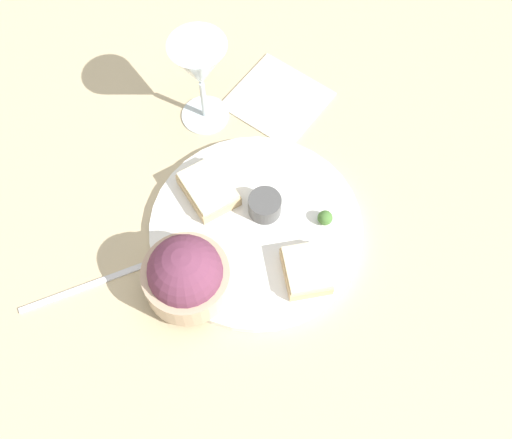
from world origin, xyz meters
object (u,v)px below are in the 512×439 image
at_px(cheese_toast_far, 306,270).
at_px(cheese_toast_near, 208,189).
at_px(sauce_ramekin, 265,205).
at_px(napkin, 278,99).
at_px(fork, 83,287).
at_px(wine_glass, 198,68).
at_px(salad_bowl, 186,275).

bearing_deg(cheese_toast_far, cheese_toast_near, 25.62).
relative_size(cheese_toast_near, cheese_toast_far, 1.12).
distance_m(sauce_ramekin, napkin, 0.20).
bearing_deg(fork, wine_glass, -50.00).
distance_m(cheese_toast_near, cheese_toast_far, 0.18).
height_order(sauce_ramekin, cheese_toast_near, sauce_ramekin).
bearing_deg(cheese_toast_far, napkin, -15.47).
distance_m(sauce_ramekin, fork, 0.27).
relative_size(cheese_toast_far, napkin, 0.44).
bearing_deg(wine_glass, sauce_ramekin, -173.14).
height_order(cheese_toast_near, wine_glass, wine_glass).
xyz_separation_m(salad_bowl, cheese_toast_far, (-0.04, -0.15, -0.02)).
height_order(salad_bowl, cheese_toast_far, salad_bowl).
height_order(cheese_toast_far, wine_glass, wine_glass).
height_order(cheese_toast_far, fork, cheese_toast_far).
distance_m(cheese_toast_near, fork, 0.21).
distance_m(cheese_toast_far, napkin, 0.30).
xyz_separation_m(sauce_ramekin, fork, (-0.01, 0.27, -0.03)).
bearing_deg(salad_bowl, fork, 67.81).
bearing_deg(wine_glass, napkin, -96.98).
relative_size(salad_bowl, napkin, 0.62).
relative_size(wine_glass, fork, 0.91).
bearing_deg(cheese_toast_far, wine_glass, 7.24).
bearing_deg(cheese_toast_far, fork, 71.19).
relative_size(sauce_ramekin, fork, 0.26).
relative_size(salad_bowl, cheese_toast_far, 1.42).
relative_size(sauce_ramekin, cheese_toast_near, 0.51).
relative_size(cheese_toast_near, napkin, 0.50).
xyz_separation_m(cheese_toast_near, napkin, (0.12, -0.16, -0.02)).
bearing_deg(fork, napkin, -62.23).
height_order(salad_bowl, cheese_toast_near, salad_bowl).
bearing_deg(sauce_ramekin, napkin, -27.87).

